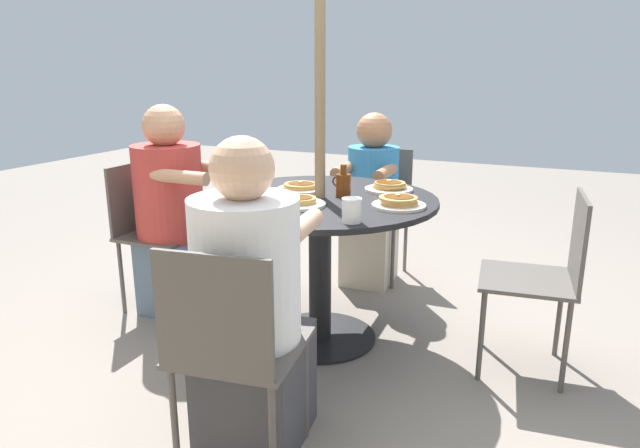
# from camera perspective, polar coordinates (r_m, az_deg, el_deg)

# --- Properties ---
(ground_plane) EXTENTS (12.00, 12.00, 0.00)m
(ground_plane) POSITION_cam_1_polar(r_m,az_deg,el_deg) (3.06, 0.00, -11.28)
(ground_plane) COLOR gray
(patio_table) EXTENTS (1.16, 1.16, 0.76)m
(patio_table) POSITION_cam_1_polar(r_m,az_deg,el_deg) (2.84, 0.00, -0.50)
(patio_table) COLOR black
(patio_table) RESTS_ON ground
(umbrella_pole) EXTENTS (0.05, 0.05, 2.42)m
(umbrella_pole) POSITION_cam_1_polar(r_m,az_deg,el_deg) (2.73, 0.00, 11.96)
(umbrella_pole) COLOR #846B4C
(umbrella_pole) RESTS_ON ground
(patio_chair_north) EXTENTS (0.41, 0.41, 0.85)m
(patio_chair_north) POSITION_cam_1_polar(r_m,az_deg,el_deg) (3.43, -16.49, -0.10)
(patio_chair_north) COLOR #514C47
(patio_chair_north) RESTS_ON ground
(diner_north) EXTENTS (0.56, 0.38, 1.18)m
(diner_north) POSITION_cam_1_polar(r_m,az_deg,el_deg) (3.31, -14.34, 0.30)
(diner_north) COLOR slate
(diner_north) RESTS_ON ground
(patio_chair_east) EXTENTS (0.47, 0.47, 0.85)m
(patio_chair_east) POSITION_cam_1_polar(r_m,az_deg,el_deg) (1.94, -8.88, -11.81)
(patio_chair_east) COLOR #514C47
(patio_chair_east) RESTS_ON ground
(diner_east) EXTENTS (0.43, 0.53, 1.16)m
(diner_east) POSITION_cam_1_polar(r_m,az_deg,el_deg) (2.06, -6.97, -9.03)
(diner_east) COLOR #3D3D42
(diner_east) RESTS_ON ground
(patio_chair_south) EXTENTS (0.45, 0.45, 0.85)m
(patio_chair_south) POSITION_cam_1_polar(r_m,az_deg,el_deg) (2.76, 21.70, -4.37)
(patio_chair_south) COLOR #514C47
(patio_chair_south) RESTS_ON ground
(patio_chair_west) EXTENTS (0.43, 0.43, 0.85)m
(patio_chair_west) POSITION_cam_1_polar(r_m,az_deg,el_deg) (3.85, 5.85, 2.13)
(patio_chair_west) COLOR #514C47
(patio_chair_west) RESTS_ON ground
(diner_west) EXTENTS (0.35, 0.52, 1.10)m
(diner_west) POSITION_cam_1_polar(r_m,az_deg,el_deg) (3.69, 5.15, 1.84)
(diner_west) COLOR beige
(diner_west) RESTS_ON ground
(pancake_plate_a) EXTENTS (0.25, 0.25, 0.06)m
(pancake_plate_a) POSITION_cam_1_polar(r_m,az_deg,el_deg) (2.62, 7.88, 2.14)
(pancake_plate_a) COLOR silver
(pancake_plate_a) RESTS_ON patio_table
(pancake_plate_b) EXTENTS (0.25, 0.25, 0.05)m
(pancake_plate_b) POSITION_cam_1_polar(r_m,az_deg,el_deg) (2.63, -2.08, 2.18)
(pancake_plate_b) COLOR silver
(pancake_plate_b) RESTS_ON patio_table
(pancake_plate_c) EXTENTS (0.25, 0.25, 0.05)m
(pancake_plate_c) POSITION_cam_1_polar(r_m,az_deg,el_deg) (2.96, -1.93, 3.68)
(pancake_plate_c) COLOR silver
(pancake_plate_c) RESTS_ON patio_table
(pancake_plate_d) EXTENTS (0.25, 0.25, 0.06)m
(pancake_plate_d) POSITION_cam_1_polar(r_m,az_deg,el_deg) (2.97, 6.92, 3.69)
(pancake_plate_d) COLOR silver
(pancake_plate_d) RESTS_ON patio_table
(syrup_bottle) EXTENTS (0.10, 0.08, 0.16)m
(syrup_bottle) POSITION_cam_1_polar(r_m,az_deg,el_deg) (2.82, 2.33, 4.01)
(syrup_bottle) COLOR #602D0F
(syrup_bottle) RESTS_ON patio_table
(coffee_cup) EXTENTS (0.08, 0.08, 0.10)m
(coffee_cup) POSITION_cam_1_polar(r_m,az_deg,el_deg) (2.34, 3.19, 1.38)
(coffee_cup) COLOR white
(coffee_cup) RESTS_ON patio_table
(drinking_glass_a) EXTENTS (0.07, 0.07, 0.13)m
(drinking_glass_a) POSITION_cam_1_polar(r_m,az_deg,el_deg) (2.51, -5.58, 2.65)
(drinking_glass_a) COLOR silver
(drinking_glass_a) RESTS_ON patio_table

